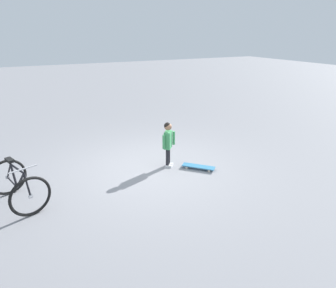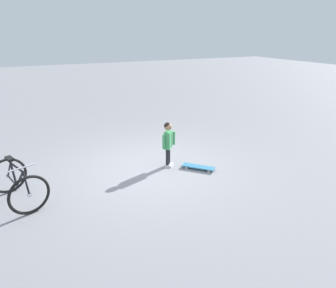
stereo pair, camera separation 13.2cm
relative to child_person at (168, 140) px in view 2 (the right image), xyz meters
name	(u,v)px [view 2 (the right image)]	position (x,y,z in m)	size (l,w,h in m)	color
ground_plane	(149,169)	(-0.47, 0.04, -0.66)	(50.00, 50.00, 0.00)	gray
child_person	(168,140)	(0.00, 0.00, 0.00)	(0.38, 0.28, 1.06)	black
skateboard	(198,167)	(0.55, -0.46, -0.60)	(0.65, 0.67, 0.07)	teal
bicycle_mid	(18,184)	(-3.12, -0.23, -0.28)	(1.03, 1.25, 0.85)	black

